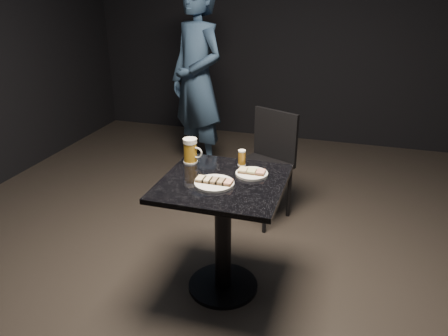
# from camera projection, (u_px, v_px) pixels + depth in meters

# --- Properties ---
(floor) EXTENTS (6.00, 6.00, 0.00)m
(floor) POSITION_uv_depth(u_px,v_px,m) (223.00, 287.00, 2.79)
(floor) COLOR black
(floor) RESTS_ON ground
(plate_large) EXTENTS (0.22, 0.22, 0.01)m
(plate_large) POSITION_uv_depth(u_px,v_px,m) (214.00, 183.00, 2.44)
(plate_large) COLOR white
(plate_large) RESTS_ON table
(plate_small) EXTENTS (0.19, 0.19, 0.01)m
(plate_small) POSITION_uv_depth(u_px,v_px,m) (252.00, 174.00, 2.56)
(plate_small) COLOR white
(plate_small) RESTS_ON table
(patron) EXTENTS (0.79, 0.73, 1.82)m
(patron) POSITION_uv_depth(u_px,v_px,m) (197.00, 82.00, 4.16)
(patron) COLOR navy
(patron) RESTS_ON floor
(table) EXTENTS (0.70, 0.70, 0.75)m
(table) POSITION_uv_depth(u_px,v_px,m) (223.00, 217.00, 2.59)
(table) COLOR black
(table) RESTS_ON floor
(beer_mug) EXTENTS (0.13, 0.09, 0.16)m
(beer_mug) POSITION_uv_depth(u_px,v_px,m) (191.00, 151.00, 2.71)
(beer_mug) COLOR silver
(beer_mug) RESTS_ON table
(beer_tumbler) EXTENTS (0.05, 0.05, 0.10)m
(beer_tumbler) POSITION_uv_depth(u_px,v_px,m) (242.00, 158.00, 2.68)
(beer_tumbler) COLOR silver
(beer_tumbler) RESTS_ON table
(chair) EXTENTS (0.52, 0.52, 0.87)m
(chair) POSITION_uv_depth(u_px,v_px,m) (266.00, 159.00, 3.46)
(chair) COLOR black
(chair) RESTS_ON floor
(canapes_on_plate_large) EXTENTS (0.21, 0.07, 0.02)m
(canapes_on_plate_large) POSITION_uv_depth(u_px,v_px,m) (214.00, 181.00, 2.44)
(canapes_on_plate_large) COLOR #4C3521
(canapes_on_plate_large) RESTS_ON plate_large
(canapes_on_plate_small) EXTENTS (0.16, 0.07, 0.02)m
(canapes_on_plate_small) POSITION_uv_depth(u_px,v_px,m) (252.00, 171.00, 2.56)
(canapes_on_plate_small) COLOR #4C3521
(canapes_on_plate_small) RESTS_ON plate_small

